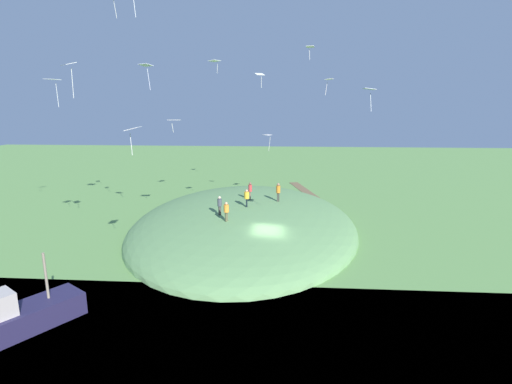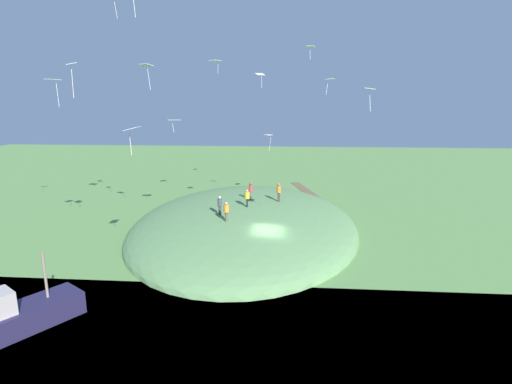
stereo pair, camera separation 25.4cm
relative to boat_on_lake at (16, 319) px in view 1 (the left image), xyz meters
The scene contains 20 objects.
ground_plane 17.35m from the boat_on_lake, 47.11° to the right, with size 160.00×160.00×0.00m, color #609049.
grass_hill 21.65m from the boat_on_lake, 27.77° to the right, with size 30.57×21.50×4.70m, color #608F55.
dirt_path 39.50m from the boat_on_lake, 25.01° to the right, with size 10.30×1.29×0.04m, color brown.
boat_on_lake is the anchor object (origin of this frame).
person_with_child 22.94m from the boat_on_lake, 27.60° to the right, with size 0.42×0.42×1.77m.
person_walking_path 16.38m from the boat_on_lake, 34.35° to the right, with size 0.61×0.61×1.65m.
person_on_hilltop 17.34m from the boat_on_lake, 29.03° to the right, with size 0.54×0.54×1.67m.
person_near_shore 24.24m from the boat_on_lake, 33.61° to the right, with size 0.48×0.48×1.86m.
person_watching_kites 20.53m from the boat_on_lake, 30.87° to the right, with size 0.51×0.51×1.65m.
kite_0 30.04m from the boat_on_lake, 41.42° to the right, with size 1.13×0.95×1.49m.
kite_1 22.86m from the boat_on_lake, 71.53° to the right, with size 0.96×0.69×1.34m.
kite_2 18.82m from the boat_on_lake, 15.04° to the right, with size 1.11×1.21×1.90m.
kite_3 11.87m from the boat_on_lake, 41.17° to the right, with size 1.22×0.91×1.71m.
kite_4 29.17m from the boat_on_lake, 40.46° to the right, with size 0.66×0.80×1.14m.
kite_6 25.14m from the boat_on_lake, 30.79° to the right, with size 1.01×0.98×1.61m.
kite_7 19.86m from the boat_on_lake, 13.59° to the right, with size 0.99×1.27×1.13m.
kite_8 25.59m from the boat_on_lake, 20.60° to the right, with size 1.31×1.15×1.15m.
kite_9 15.50m from the boat_on_lake, 12.14° to the left, with size 1.07×0.87×1.88m.
kite_10 24.43m from the boat_on_lake, 34.69° to the right, with size 0.83×0.92×1.23m.
kite_11 15.36m from the boat_on_lake, ahead, with size 1.19×1.21×2.23m.
Camera 1 is at (-29.06, -0.98, 11.70)m, focal length 27.24 mm.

